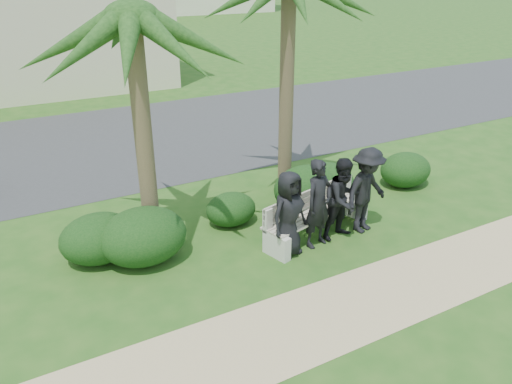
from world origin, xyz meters
TOP-DOWN VIEW (x-y plane):
  - ground at (0.00, 0.00)m, footprint 160.00×160.00m
  - footpath at (0.00, -1.80)m, footprint 30.00×1.60m
  - asphalt_street at (0.00, 8.00)m, footprint 160.00×8.00m
  - park_bench at (0.60, 0.38)m, footprint 2.64×1.17m
  - man_a at (-0.30, 0.04)m, footprint 0.91×0.72m
  - man_b at (0.36, 0.05)m, footprint 0.71×0.55m
  - man_c at (0.97, 0.07)m, footprint 0.86×0.71m
  - man_d at (1.51, 0.06)m, footprint 1.26×0.91m
  - hedge_a at (-3.38, 1.53)m, footprint 1.38×1.14m
  - hedge_b at (-2.68, 1.11)m, footprint 1.57×1.30m
  - hedge_c at (-0.69, 1.61)m, footprint 1.05×0.87m
  - hedge_d at (1.09, 1.45)m, footprint 1.53×1.26m
  - hedge_e at (1.60, 1.55)m, footprint 1.43×1.18m
  - hedge_f at (3.89, 1.36)m, footprint 1.28×1.06m
  - palm_left at (-2.35, 1.66)m, footprint 3.00×3.00m

SIDE VIEW (x-z plane):
  - ground at x=0.00m, z-range 0.00..0.00m
  - footpath at x=0.00m, z-range -0.01..0.01m
  - asphalt_street at x=0.00m, z-range -0.01..0.01m
  - hedge_c at x=-0.69m, z-range 0.00..0.69m
  - park_bench at x=0.60m, z-range -0.04..0.83m
  - hedge_f at x=3.89m, z-range 0.00..0.83m
  - hedge_a at x=-3.38m, z-range 0.00..0.90m
  - hedge_e at x=1.60m, z-range 0.00..0.93m
  - hedge_d at x=1.09m, z-range 0.00..1.00m
  - hedge_b at x=-2.68m, z-range 0.00..1.02m
  - man_a at x=-0.30m, z-range 0.00..1.63m
  - man_c at x=0.97m, z-range 0.00..1.63m
  - man_b at x=0.36m, z-range 0.00..1.73m
  - man_d at x=1.51m, z-range 0.00..1.75m
  - palm_left at x=-2.35m, z-range 1.57..6.61m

